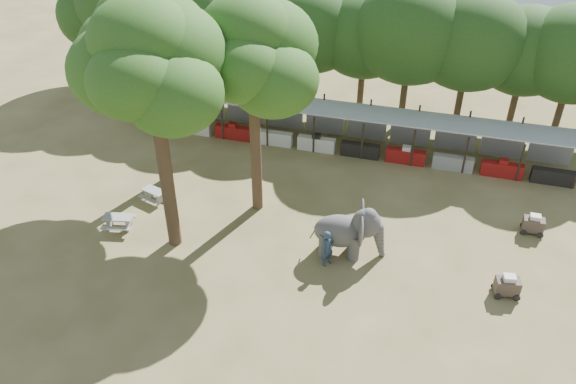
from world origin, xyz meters
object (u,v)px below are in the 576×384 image
(elephant, at_px, (349,231))
(cart_back, at_px, (533,224))
(yard_tree_left, at_px, (145,42))
(cart_front, at_px, (507,285))
(yard_tree_center, at_px, (150,65))
(picnic_table_near, at_px, (119,221))
(handler, at_px, (328,249))
(picnic_table_far, at_px, (154,194))
(yard_tree_back, at_px, (251,54))

(elephant, xyz_separation_m, cart_back, (8.74, 4.17, -0.81))
(yard_tree_left, height_order, cart_back, yard_tree_left)
(yard_tree_left, relative_size, cart_front, 8.81)
(elephant, xyz_separation_m, cart_front, (7.30, -0.89, -0.80))
(yard_tree_center, xyz_separation_m, picnic_table_near, (-3.10, 0.04, -8.71))
(cart_back, bearing_deg, picnic_table_near, -163.15)
(picnic_table_near, xyz_separation_m, cart_front, (18.97, 0.43, 0.06))
(yard_tree_center, bearing_deg, handler, 2.05)
(elephant, bearing_deg, yard_tree_center, -179.57)
(picnic_table_near, distance_m, picnic_table_far, 2.85)
(yard_tree_left, distance_m, yard_tree_center, 5.92)
(elephant, height_order, picnic_table_far, elephant)
(yard_tree_center, distance_m, elephant, 11.71)
(elephant, bearing_deg, handler, -134.59)
(picnic_table_near, height_order, cart_front, cart_front)
(yard_tree_center, xyz_separation_m, elephant, (8.57, 1.35, -7.86))
(cart_back, bearing_deg, picnic_table_far, -170.46)
(picnic_table_near, bearing_deg, yard_tree_back, 21.06)
(picnic_table_near, relative_size, cart_front, 1.40)
(picnic_table_far, xyz_separation_m, cart_back, (19.83, 2.69, 0.10))
(yard_tree_back, xyz_separation_m, cart_front, (12.87, -3.53, -7.99))
(elephant, xyz_separation_m, picnic_table_far, (-11.09, 1.48, -0.91))
(yard_tree_back, height_order, elephant, yard_tree_back)
(yard_tree_center, distance_m, yard_tree_back, 5.04)
(cart_front, height_order, cart_back, cart_front)
(yard_tree_center, bearing_deg, yard_tree_back, 53.14)
(cart_back, bearing_deg, elephant, -152.67)
(elephant, bearing_deg, picnic_table_near, 177.88)
(elephant, height_order, handler, elephant)
(yard_tree_left, bearing_deg, picnic_table_near, -91.19)
(yard_tree_back, xyz_separation_m, picnic_table_near, (-6.10, -3.96, -8.05))
(yard_tree_back, xyz_separation_m, elephant, (5.57, -2.65, -7.19))
(picnic_table_near, height_order, cart_back, cart_back)
(yard_tree_center, height_order, cart_back, yard_tree_center)
(yard_tree_left, bearing_deg, elephant, -17.50)
(elephant, distance_m, cart_front, 7.40)
(yard_tree_center, xyz_separation_m, yard_tree_back, (3.00, 4.00, -0.67))
(handler, bearing_deg, yard_tree_back, 88.90)
(elephant, bearing_deg, cart_back, 16.99)
(picnic_table_far, distance_m, cart_back, 20.01)
(handler, height_order, cart_front, handler)
(handler, relative_size, cart_back, 1.67)
(cart_front, bearing_deg, yard_tree_back, 154.71)
(yard_tree_center, relative_size, yard_tree_back, 1.06)
(picnic_table_far, bearing_deg, yard_tree_center, -29.96)
(yard_tree_back, relative_size, handler, 5.97)
(yard_tree_center, relative_size, elephant, 3.34)
(yard_tree_left, relative_size, picnic_table_near, 6.27)
(yard_tree_left, distance_m, yard_tree_back, 6.09)
(cart_front, bearing_deg, yard_tree_center, 171.75)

